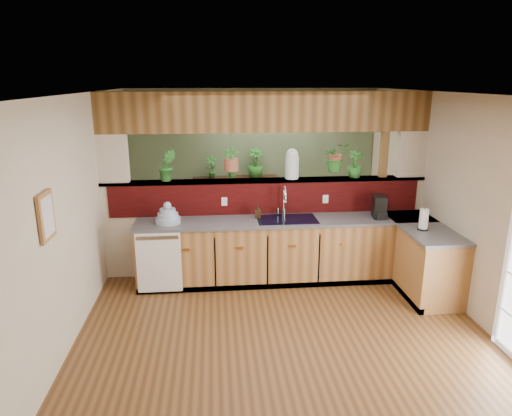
{
  "coord_description": "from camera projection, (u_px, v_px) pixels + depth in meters",
  "views": [
    {
      "loc": [
        -0.73,
        -4.95,
        2.76
      ],
      "look_at": [
        -0.2,
        0.7,
        1.15
      ],
      "focal_mm": 32.0,
      "sensor_mm": 36.0,
      "label": 1
    }
  ],
  "objects": [
    {
      "name": "ledge_plant_right",
      "position": [
        355.0,
        164.0,
        6.54
      ],
      "size": [
        0.22,
        0.22,
        0.38
      ],
      "primitive_type": "imported",
      "rotation": [
        0.0,
        0.0,
        0.03
      ],
      "color": "#276925",
      "rests_on": "pass_through_ledge"
    },
    {
      "name": "shelving_console",
      "position": [
        237.0,
        205.0,
        8.51
      ],
      "size": [
        1.6,
        0.61,
        1.04
      ],
      "primitive_type": "cube",
      "rotation": [
        0.0,
        0.0,
        0.13
      ],
      "color": "black",
      "rests_on": "ground"
    },
    {
      "name": "ceiling",
      "position": [
        281.0,
        95.0,
        4.85
      ],
      "size": [
        4.6,
        7.0,
        0.01
      ],
      "primitive_type": "cube",
      "color": "brown",
      "rests_on": "ground"
    },
    {
      "name": "wall_right",
      "position": [
        471.0,
        207.0,
        5.41
      ],
      "size": [
        0.02,
        7.0,
        2.6
      ],
      "primitive_type": "cube",
      "color": "beige",
      "rests_on": "ground"
    },
    {
      "name": "shelf_plant_b",
      "position": [
        256.0,
        163.0,
        8.33
      ],
      "size": [
        0.35,
        0.35,
        0.53
      ],
      "primitive_type": "imported",
      "rotation": [
        0.0,
        0.0,
        0.22
      ],
      "color": "#276925",
      "rests_on": "shelving_console"
    },
    {
      "name": "wall_back",
      "position": [
        253.0,
        160.0,
        8.56
      ],
      "size": [
        4.6,
        0.02,
        2.6
      ],
      "primitive_type": "cube",
      "color": "beige",
      "rests_on": "ground"
    },
    {
      "name": "header_beam",
      "position": [
        266.0,
        112.0,
        6.22
      ],
      "size": [
        4.6,
        0.15,
        0.55
      ],
      "primitive_type": "cube",
      "color": "brown",
      "rests_on": "ground"
    },
    {
      "name": "wall_left",
      "position": [
        72.0,
        217.0,
        5.0
      ],
      "size": [
        0.02,
        7.0,
        2.6
      ],
      "primitive_type": "cube",
      "color": "beige",
      "rests_on": "ground"
    },
    {
      "name": "hanging_plant_b",
      "position": [
        336.0,
        145.0,
        6.44
      ],
      "size": [
        0.4,
        0.35,
        0.52
      ],
      "color": "brown",
      "rests_on": "header_beam"
    },
    {
      "name": "pass_through_partition",
      "position": [
        268.0,
        193.0,
        6.53
      ],
      "size": [
        4.6,
        0.21,
        2.6
      ],
      "color": "beige",
      "rests_on": "ground"
    },
    {
      "name": "ground",
      "position": [
        278.0,
        314.0,
        5.56
      ],
      "size": [
        4.6,
        7.0,
        0.01
      ],
      "primitive_type": "cube",
      "color": "brown",
      "rests_on": "ground"
    },
    {
      "name": "paper_towel",
      "position": [
        424.0,
        220.0,
        5.8
      ],
      "size": [
        0.14,
        0.14,
        0.29
      ],
      "color": "black",
      "rests_on": "countertop"
    },
    {
      "name": "dish_stack",
      "position": [
        168.0,
        216.0,
        6.08
      ],
      "size": [
        0.34,
        0.34,
        0.29
      ],
      "color": "#9CAECA",
      "rests_on": "countertop"
    },
    {
      "name": "soap_dispenser",
      "position": [
        258.0,
        211.0,
        6.31
      ],
      "size": [
        0.09,
        0.09,
        0.19
      ],
      "primitive_type": "imported",
      "rotation": [
        0.0,
        0.0,
        -0.1
      ],
      "color": "#3C2815",
      "rests_on": "countertop"
    },
    {
      "name": "pass_through_ledge",
      "position": [
        266.0,
        180.0,
        6.48
      ],
      "size": [
        4.6,
        0.21,
        0.04
      ],
      "primitive_type": "cube",
      "color": "brown",
      "rests_on": "ground"
    },
    {
      "name": "hanging_plant_a",
      "position": [
        231.0,
        152.0,
        6.33
      ],
      "size": [
        0.27,
        0.23,
        0.56
      ],
      "color": "brown",
      "rests_on": "header_beam"
    },
    {
      "name": "floor_plant",
      "position": [
        312.0,
        219.0,
        8.16
      ],
      "size": [
        0.67,
        0.6,
        0.68
      ],
      "primitive_type": "imported",
      "rotation": [
        0.0,
        0.0,
        0.11
      ],
      "color": "#276925",
      "rests_on": "ground"
    },
    {
      "name": "navy_sink",
      "position": [
        287.0,
        225.0,
        6.29
      ],
      "size": [
        0.82,
        0.5,
        0.18
      ],
      "color": "black",
      "rests_on": "countertop"
    },
    {
      "name": "faucet",
      "position": [
        284.0,
        200.0,
        6.36
      ],
      "size": [
        0.19,
        0.19,
        0.44
      ],
      "color": "#B7B7B2",
      "rests_on": "countertop"
    },
    {
      "name": "sage_backwall",
      "position": [
        253.0,
        160.0,
        8.54
      ],
      "size": [
        4.55,
        0.02,
        2.55
      ],
      "primitive_type": "cube",
      "color": "#586F4C",
      "rests_on": "ground"
    },
    {
      "name": "countertop",
      "position": [
        329.0,
        251.0,
        6.35
      ],
      "size": [
        4.14,
        1.52,
        0.9
      ],
      "color": "#936132",
      "rests_on": "ground"
    },
    {
      "name": "shelf_plant_a",
      "position": [
        211.0,
        167.0,
        8.27
      ],
      "size": [
        0.23,
        0.17,
        0.41
      ],
      "primitive_type": "imported",
      "rotation": [
        0.0,
        0.0,
        -0.12
      ],
      "color": "#276925",
      "rests_on": "shelving_console"
    },
    {
      "name": "framed_print",
      "position": [
        46.0,
        216.0,
        4.17
      ],
      "size": [
        0.04,
        0.35,
        0.45
      ],
      "color": "#936132",
      "rests_on": "wall_left"
    },
    {
      "name": "dishwasher",
      "position": [
        159.0,
        262.0,
        5.94
      ],
      "size": [
        0.58,
        0.03,
        0.82
      ],
      "color": "white",
      "rests_on": "ground"
    },
    {
      "name": "glass_jar",
      "position": [
        292.0,
        164.0,
        6.45
      ],
      "size": [
        0.19,
        0.19,
        0.43
      ],
      "color": "silver",
      "rests_on": "pass_through_ledge"
    },
    {
      "name": "coffee_maker",
      "position": [
        379.0,
        208.0,
        6.31
      ],
      "size": [
        0.17,
        0.28,
        0.31
      ],
      "rotation": [
        0.0,
        0.0,
        -0.18
      ],
      "color": "black",
      "rests_on": "countertop"
    },
    {
      "name": "ledge_plant_left",
      "position": [
        167.0,
        165.0,
        6.29
      ],
      "size": [
        0.27,
        0.24,
        0.44
      ],
      "primitive_type": "imported",
      "rotation": [
        0.0,
        0.0,
        0.17
      ],
      "color": "#276925",
      "rests_on": "pass_through_ledge"
    }
  ]
}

